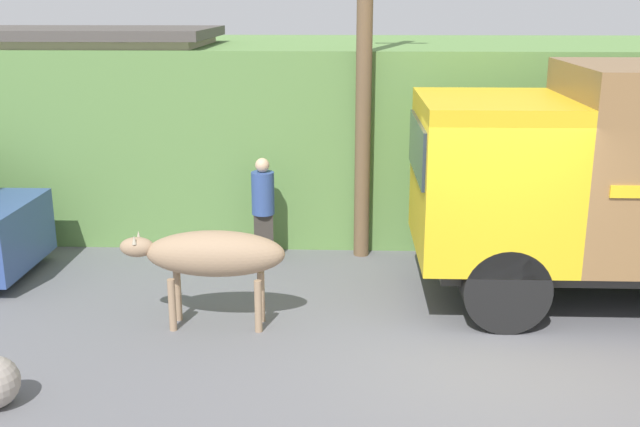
% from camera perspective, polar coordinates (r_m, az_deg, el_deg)
% --- Properties ---
extents(ground_plane, '(60.00, 60.00, 0.00)m').
position_cam_1_polar(ground_plane, '(8.96, 11.85, -9.92)').
color(ground_plane, slate).
extents(hillside_embankment, '(32.00, 5.40, 3.12)m').
position_cam_1_polar(hillside_embankment, '(14.33, 8.27, 6.57)').
color(hillside_embankment, '#608C47').
rests_on(hillside_embankment, ground_plane).
extents(building_backdrop, '(5.67, 2.70, 3.41)m').
position_cam_1_polar(building_backdrop, '(13.88, -19.63, 6.17)').
color(building_backdrop, '#C6B793').
rests_on(building_backdrop, ground_plane).
extents(brown_cow, '(1.99, 0.56, 1.22)m').
position_cam_1_polar(brown_cow, '(9.07, -8.23, -3.15)').
color(brown_cow, '#9E7F60').
rests_on(brown_cow, ground_plane).
extents(pedestrian_on_hill, '(0.38, 0.38, 1.60)m').
position_cam_1_polar(pedestrian_on_hill, '(11.32, -4.35, 0.62)').
color(pedestrian_on_hill, '#38332D').
rests_on(pedestrian_on_hill, ground_plane).
extents(utility_pole, '(0.90, 0.24, 6.98)m').
position_cam_1_polar(utility_pole, '(11.17, 3.43, 14.60)').
color(utility_pole, brown).
rests_on(utility_pole, ground_plane).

